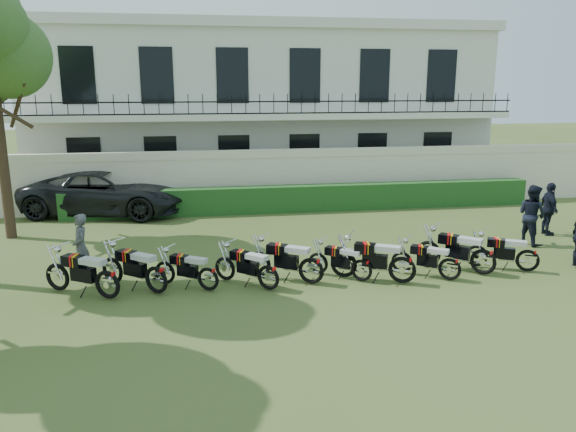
% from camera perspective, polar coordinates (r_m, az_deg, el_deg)
% --- Properties ---
extents(ground, '(100.00, 100.00, 0.00)m').
position_cam_1_polar(ground, '(14.66, 3.38, -5.82)').
color(ground, '#405020').
rests_on(ground, ground).
extents(perimeter_wall, '(30.00, 0.35, 2.30)m').
position_cam_1_polar(perimeter_wall, '(22.02, -1.18, 3.85)').
color(perimeter_wall, silver).
rests_on(perimeter_wall, ground).
extents(hedge, '(18.00, 0.60, 1.00)m').
position_cam_1_polar(hedge, '(21.53, 1.78, 1.82)').
color(hedge, '#19461A').
rests_on(hedge, ground).
extents(building, '(20.40, 9.60, 7.40)m').
position_cam_1_polar(building, '(27.65, -3.02, 11.07)').
color(building, silver).
rests_on(building, ground).
extents(motorcycle_0, '(1.86, 1.15, 1.15)m').
position_cam_1_polar(motorcycle_0, '(13.38, -17.91, -5.97)').
color(motorcycle_0, black).
rests_on(motorcycle_0, ground).
extents(motorcycle_1, '(1.67, 1.36, 1.12)m').
position_cam_1_polar(motorcycle_1, '(13.40, -13.26, -5.68)').
color(motorcycle_1, black).
rests_on(motorcycle_1, ground).
extents(motorcycle_2, '(1.55, 1.01, 0.97)m').
position_cam_1_polar(motorcycle_2, '(13.39, -8.13, -5.79)').
color(motorcycle_2, black).
rests_on(motorcycle_2, ground).
extents(motorcycle_3, '(1.49, 1.30, 1.03)m').
position_cam_1_polar(motorcycle_3, '(13.30, -2.01, -5.67)').
color(motorcycle_3, black).
rests_on(motorcycle_3, ground).
extents(motorcycle_4, '(1.81, 1.15, 1.12)m').
position_cam_1_polar(motorcycle_4, '(13.68, 2.38, -4.94)').
color(motorcycle_4, black).
rests_on(motorcycle_4, ground).
extents(motorcycle_5, '(1.43, 1.14, 0.95)m').
position_cam_1_polar(motorcycle_5, '(13.99, 7.51, -4.95)').
color(motorcycle_5, black).
rests_on(motorcycle_5, ground).
extents(motorcycle_6, '(1.95, 1.09, 1.16)m').
position_cam_1_polar(motorcycle_6, '(13.97, 11.56, -4.73)').
color(motorcycle_6, black).
rests_on(motorcycle_6, ground).
extents(motorcycle_7, '(1.48, 1.14, 0.97)m').
position_cam_1_polar(motorcycle_7, '(14.51, 16.15, -4.68)').
color(motorcycle_7, black).
rests_on(motorcycle_7, ground).
extents(motorcycle_8, '(1.62, 1.49, 1.15)m').
position_cam_1_polar(motorcycle_8, '(15.16, 19.26, -3.82)').
color(motorcycle_8, black).
rests_on(motorcycle_8, ground).
extents(motorcycle_9, '(1.67, 0.98, 1.01)m').
position_cam_1_polar(motorcycle_9, '(15.83, 23.22, -3.68)').
color(motorcycle_9, black).
rests_on(motorcycle_9, ground).
extents(suv, '(6.44, 4.03, 1.66)m').
position_cam_1_polar(suv, '(22.02, -18.02, 2.30)').
color(suv, black).
rests_on(suv, ground).
extents(inspector, '(0.58, 0.71, 1.68)m').
position_cam_1_polar(inspector, '(14.86, -20.29, -2.99)').
color(inspector, '#525357').
rests_on(inspector, ground).
extents(officer_4, '(0.94, 1.07, 1.84)m').
position_cam_1_polar(officer_4, '(18.51, 23.51, 0.11)').
color(officer_4, black).
rests_on(officer_4, ground).
extents(officer_5, '(0.54, 1.05, 1.72)m').
position_cam_1_polar(officer_5, '(19.91, 24.98, 0.65)').
color(officer_5, black).
rests_on(officer_5, ground).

